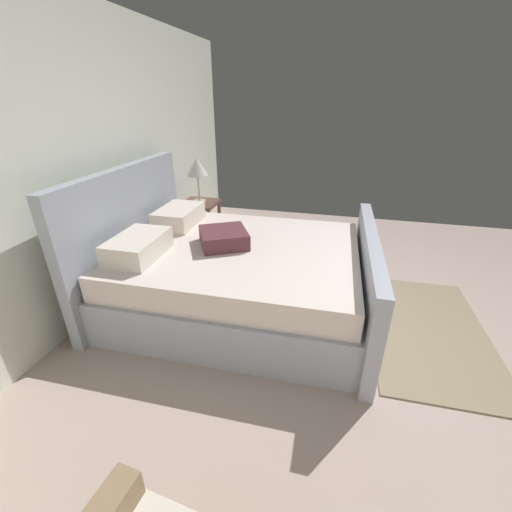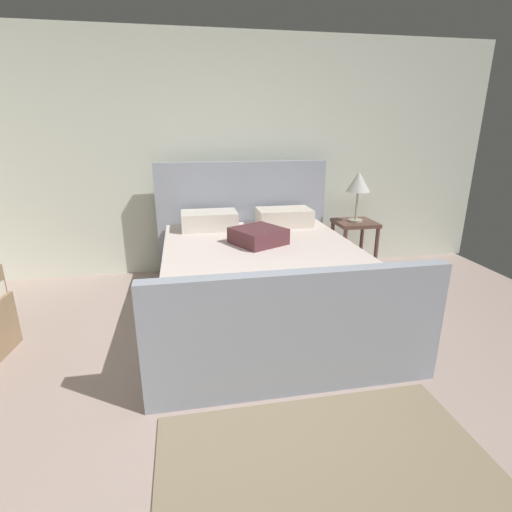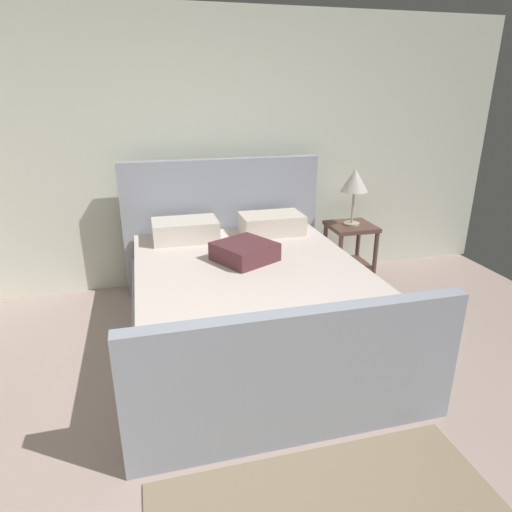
{
  "view_description": "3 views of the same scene",
  "coord_description": "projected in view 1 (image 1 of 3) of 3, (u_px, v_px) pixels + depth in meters",
  "views": [
    {
      "loc": [
        -2.34,
        0.68,
        1.85
      ],
      "look_at": [
        0.1,
        1.28,
        0.62
      ],
      "focal_mm": 23.35,
      "sensor_mm": 36.0,
      "label": 1
    },
    {
      "loc": [
        -0.33,
        -1.63,
        1.58
      ],
      "look_at": [
        0.15,
        1.08,
        0.68
      ],
      "focal_mm": 27.0,
      "sensor_mm": 36.0,
      "label": 2
    },
    {
      "loc": [
        -0.42,
        -1.5,
        1.84
      ],
      "look_at": [
        0.25,
        1.21,
        0.8
      ],
      "focal_mm": 30.96,
      "sensor_mm": 36.0,
      "label": 3
    }
  ],
  "objects": [
    {
      "name": "bed",
      "position": [
        236.0,
        271.0,
        3.12
      ],
      "size": [
        1.9,
        2.33,
        1.27
      ],
      "color": "#9CA3B2",
      "rests_on": "ground"
    },
    {
      "name": "wall_back",
      "position": [
        72.0,
        170.0,
        2.75
      ],
      "size": [
        6.48,
        0.12,
        2.57
      ],
      "primitive_type": "cube",
      "color": "silver",
      "rests_on": "ground"
    },
    {
      "name": "table_lamp_right",
      "position": [
        197.0,
        168.0,
        4.1
      ],
      "size": [
        0.27,
        0.27,
        0.56
      ],
      "color": "#B7B293",
      "rests_on": "nightstand_right"
    },
    {
      "name": "nightstand_right",
      "position": [
        201.0,
        216.0,
        4.38
      ],
      "size": [
        0.44,
        0.44,
        0.6
      ],
      "color": "brown",
      "rests_on": "ground"
    },
    {
      "name": "ground_plane",
      "position": [
        406.0,
        348.0,
        2.71
      ],
      "size": [
        6.36,
        5.54,
        0.02
      ],
      "primitive_type": "cube",
      "color": "#B1998E"
    },
    {
      "name": "area_rug",
      "position": [
        428.0,
        329.0,
        2.89
      ],
      "size": [
        1.68,
        0.97,
        0.01
      ],
      "primitive_type": "cube",
      "rotation": [
        0.0,
        0.0,
        0.01
      ],
      "color": "gray",
      "rests_on": "ground"
    }
  ]
}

